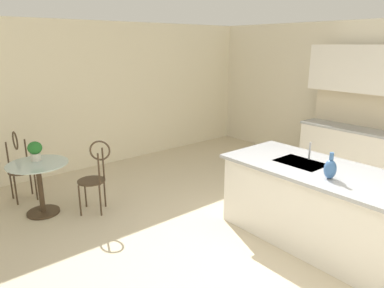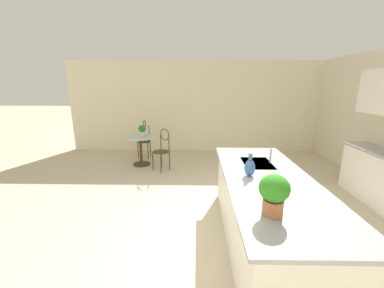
# 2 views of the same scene
# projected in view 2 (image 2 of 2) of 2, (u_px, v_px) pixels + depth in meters

# --- Properties ---
(ground_plane) EXTENTS (40.00, 40.00, 0.00)m
(ground_plane) POSITION_uv_depth(u_px,v_px,m) (198.00, 229.00, 3.41)
(ground_plane) COLOR beige
(wall_left_window) EXTENTS (0.12, 7.80, 2.70)m
(wall_left_window) POSITION_uv_depth(u_px,v_px,m) (198.00, 107.00, 7.21)
(wall_left_window) COLOR beige
(wall_left_window) RESTS_ON ground
(kitchen_island) EXTENTS (2.80, 1.06, 0.92)m
(kitchen_island) POSITION_uv_depth(u_px,v_px,m) (266.00, 211.00, 2.99)
(kitchen_island) COLOR white
(kitchen_island) RESTS_ON ground
(bistro_table) EXTENTS (0.80, 0.80, 0.74)m
(bistro_table) POSITION_uv_depth(u_px,v_px,m) (141.00, 148.00, 6.04)
(bistro_table) COLOR #3D2D1E
(bistro_table) RESTS_ON ground
(chair_near_window) EXTENTS (0.49, 0.39, 1.04)m
(chair_near_window) POSITION_uv_depth(u_px,v_px,m) (144.00, 137.00, 6.70)
(chair_near_window) COLOR #3D2D1E
(chair_near_window) RESTS_ON ground
(chair_by_island) EXTENTS (0.53, 0.53, 1.04)m
(chair_by_island) POSITION_uv_depth(u_px,v_px,m) (162.00, 148.00, 5.58)
(chair_by_island) COLOR #3D2D1E
(chair_by_island) RESTS_ON ground
(sink_faucet) EXTENTS (0.02, 0.02, 0.22)m
(sink_faucet) POSITION_uv_depth(u_px,v_px,m) (271.00, 156.00, 3.38)
(sink_faucet) COLOR #B2B5BA
(sink_faucet) RESTS_ON kitchen_island
(potted_plant_on_table) EXTENTS (0.19, 0.19, 0.27)m
(potted_plant_on_table) POSITION_uv_depth(u_px,v_px,m) (142.00, 130.00, 6.06)
(potted_plant_on_table) COLOR beige
(potted_plant_on_table) RESTS_ON bistro_table
(potted_plant_counter_far) EXTENTS (0.26, 0.26, 0.37)m
(potted_plant_counter_far) POSITION_uv_depth(u_px,v_px,m) (274.00, 192.00, 2.01)
(potted_plant_counter_far) COLOR #9E603D
(potted_plant_counter_far) RESTS_ON kitchen_island
(vase_on_counter) EXTENTS (0.13, 0.13, 0.29)m
(vase_on_counter) POSITION_uv_depth(u_px,v_px,m) (250.00, 167.00, 2.90)
(vase_on_counter) COLOR #386099
(vase_on_counter) RESTS_ON kitchen_island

